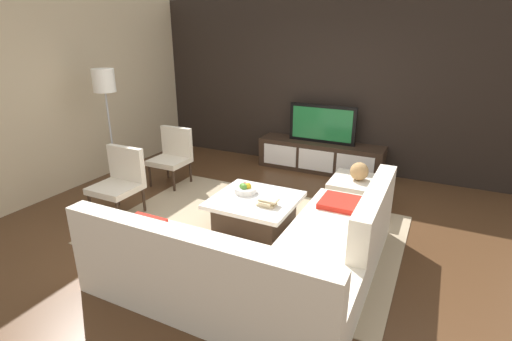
# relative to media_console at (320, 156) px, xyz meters

# --- Properties ---
(ground_plane) EXTENTS (14.00, 14.00, 0.00)m
(ground_plane) POSITION_rel_media_console_xyz_m (0.00, -2.40, -0.25)
(ground_plane) COLOR #4C301C
(feature_wall_back) EXTENTS (6.40, 0.12, 2.80)m
(feature_wall_back) POSITION_rel_media_console_xyz_m (0.00, 0.30, 1.15)
(feature_wall_back) COLOR black
(feature_wall_back) RESTS_ON ground
(side_wall_left) EXTENTS (0.12, 5.20, 2.80)m
(side_wall_left) POSITION_rel_media_console_xyz_m (-3.20, -2.20, 1.15)
(side_wall_left) COLOR #C6B28E
(side_wall_left) RESTS_ON ground
(area_rug) EXTENTS (3.42, 2.40, 0.01)m
(area_rug) POSITION_rel_media_console_xyz_m (-0.10, -2.40, -0.24)
(area_rug) COLOR tan
(area_rug) RESTS_ON ground
(media_console) EXTENTS (2.09, 0.50, 0.50)m
(media_console) POSITION_rel_media_console_xyz_m (0.00, 0.00, 0.00)
(media_console) COLOR #332319
(media_console) RESTS_ON ground
(television) EXTENTS (1.12, 0.06, 0.63)m
(television) POSITION_rel_media_console_xyz_m (0.00, 0.00, 0.56)
(television) COLOR black
(television) RESTS_ON media_console
(sectional_couch) EXTENTS (2.40, 2.36, 0.85)m
(sectional_couch) POSITION_rel_media_console_xyz_m (0.52, -3.27, 0.04)
(sectional_couch) COLOR beige
(sectional_couch) RESTS_ON ground
(coffee_table) EXTENTS (0.99, 0.94, 0.38)m
(coffee_table) POSITION_rel_media_console_xyz_m (-0.10, -2.30, -0.05)
(coffee_table) COLOR #332319
(coffee_table) RESTS_ON ground
(accent_chair_near) EXTENTS (0.55, 0.53, 0.87)m
(accent_chair_near) POSITION_rel_media_console_xyz_m (-1.83, -2.71, 0.24)
(accent_chair_near) COLOR #332319
(accent_chair_near) RESTS_ON ground
(floor_lamp) EXTENTS (0.31, 0.31, 1.77)m
(floor_lamp) POSITION_rel_media_console_xyz_m (-2.55, -2.11, 1.24)
(floor_lamp) COLOR #A5A5AA
(floor_lamp) RESTS_ON ground
(ottoman) EXTENTS (0.70, 0.70, 0.40)m
(ottoman) POSITION_rel_media_console_xyz_m (0.89, -1.20, -0.05)
(ottoman) COLOR beige
(ottoman) RESTS_ON ground
(fruit_bowl) EXTENTS (0.28, 0.28, 0.13)m
(fruit_bowl) POSITION_rel_media_console_xyz_m (-0.28, -2.20, 0.18)
(fruit_bowl) COLOR silver
(fruit_bowl) RESTS_ON coffee_table
(accent_chair_far) EXTENTS (0.53, 0.50, 0.87)m
(accent_chair_far) POSITION_rel_media_console_xyz_m (-1.89, -1.55, 0.24)
(accent_chair_far) COLOR #332319
(accent_chair_far) RESTS_ON ground
(decorative_ball) EXTENTS (0.24, 0.24, 0.24)m
(decorative_ball) POSITION_rel_media_console_xyz_m (0.89, -1.20, 0.27)
(decorative_ball) COLOR #AD8451
(decorative_ball) RESTS_ON ottoman
(book_stack) EXTENTS (0.23, 0.16, 0.08)m
(book_stack) POSITION_rel_media_console_xyz_m (0.12, -2.42, 0.17)
(book_stack) COLOR #CCB78C
(book_stack) RESTS_ON coffee_table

